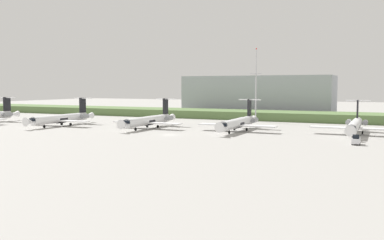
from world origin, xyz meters
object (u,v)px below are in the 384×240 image
(regional_jet_second, at_px, (62,118))
(regional_jet_fourth, at_px, (239,122))
(antenna_mast, at_px, (256,91))
(baggage_tug, at_px, (356,140))
(regional_jet_fifth, at_px, (355,125))
(regional_jet_third, at_px, (150,120))

(regional_jet_second, distance_m, regional_jet_fourth, 58.73)
(antenna_mast, relative_size, baggage_tug, 8.42)
(regional_jet_fourth, bearing_deg, regional_jet_fifth, 8.85)
(baggage_tug, bearing_deg, antenna_mast, 126.35)
(regional_jet_fifth, height_order, antenna_mast, antenna_mast)
(regional_jet_fifth, height_order, baggage_tug, regional_jet_fifth)
(regional_jet_third, distance_m, regional_jet_fourth, 28.01)
(regional_jet_fourth, height_order, baggage_tug, regional_jet_fourth)
(antenna_mast, bearing_deg, baggage_tug, -53.65)
(regional_jet_fourth, bearing_deg, baggage_tug, -26.36)
(regional_jet_second, height_order, baggage_tug, regional_jet_second)
(regional_jet_fifth, xyz_separation_m, baggage_tug, (1.66, -21.09, -1.53))
(regional_jet_fifth, xyz_separation_m, antenna_mast, (-36.36, 30.58, 8.59))
(regional_jet_fifth, bearing_deg, baggage_tug, -85.51)
(regional_jet_fifth, bearing_deg, regional_jet_fourth, -171.15)
(regional_jet_fourth, xyz_separation_m, regional_jet_fifth, (31.12, 4.85, 0.00))
(regional_jet_fourth, height_order, antenna_mast, antenna_mast)
(antenna_mast, bearing_deg, regional_jet_second, -140.32)
(regional_jet_fourth, distance_m, regional_jet_fifth, 31.50)
(regional_jet_third, height_order, regional_jet_fifth, same)
(regional_jet_third, bearing_deg, regional_jet_second, -170.63)
(regional_jet_second, bearing_deg, antenna_mast, 39.68)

